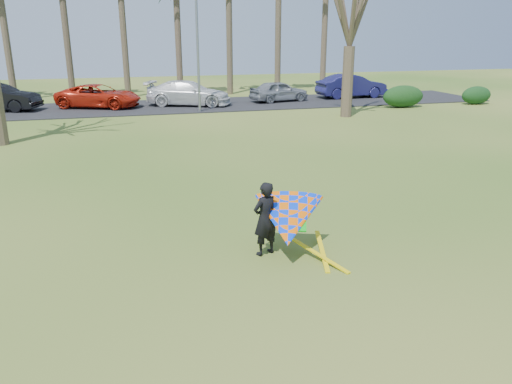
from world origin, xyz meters
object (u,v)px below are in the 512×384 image
object	(u,v)px
car_2	(99,96)
car_5	(352,86)
streetlight	(200,37)
car_3	(189,93)
car_4	(279,91)
kite_flyer	(286,220)

from	to	relation	value
car_2	car_5	world-z (taller)	car_5
car_2	car_5	bearing A→B (deg)	-65.20
streetlight	car_5	xyz separation A→B (m)	(11.99, 3.83, -3.55)
car_3	car_4	bearing A→B (deg)	-66.24
kite_flyer	car_3	bearing A→B (deg)	86.56
car_4	kite_flyer	world-z (taller)	kite_flyer
car_4	car_5	size ratio (longest dim) A/B	0.81
car_3	kite_flyer	size ratio (longest dim) A/B	2.34
car_2	kite_flyer	size ratio (longest dim) A/B	2.23
streetlight	car_3	bearing A→B (deg)	98.05
streetlight	kite_flyer	xyz separation A→B (m)	(-1.86, -21.32, -3.62)
streetlight	car_4	xyz separation A→B (m)	(6.06, 3.19, -3.69)
car_2	car_5	xyz separation A→B (m)	(18.16, 0.41, 0.12)
streetlight	kite_flyer	size ratio (longest dim) A/B	3.35
car_5	kite_flyer	size ratio (longest dim) A/B	2.18
car_3	car_5	size ratio (longest dim) A/B	1.07
streetlight	car_4	bearing A→B (deg)	27.76
car_2	kite_flyer	distance (m)	25.12
car_3	kite_flyer	xyz separation A→B (m)	(-1.45, -24.18, -0.02)
car_4	streetlight	bearing A→B (deg)	105.38
car_3	car_2	bearing A→B (deg)	105.34
car_4	kite_flyer	size ratio (longest dim) A/B	1.76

